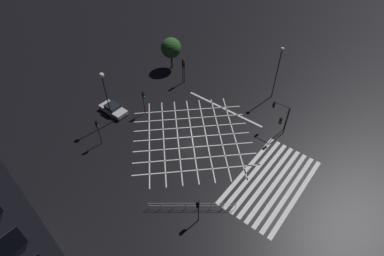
{
  "coord_description": "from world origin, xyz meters",
  "views": [
    {
      "loc": [
        -21.93,
        -17.67,
        28.14
      ],
      "look_at": [
        0.0,
        0.0,
        1.61
      ],
      "focal_mm": 28.0,
      "sensor_mm": 36.0,
      "label": 1
    }
  ],
  "objects_px": {
    "traffic_light_nw_cross": "(98,127)",
    "traffic_light_se_main": "(283,119)",
    "traffic_light_se_cross": "(280,111)",
    "traffic_light_median_north": "(144,98)",
    "street_lamp_west": "(104,85)",
    "traffic_light_ne_main": "(184,68)",
    "traffic_light_sw_cross": "(198,207)",
    "street_lamp_east": "(279,61)",
    "waiting_car": "(113,109)",
    "street_tree_near": "(171,48)",
    "traffic_light_ne_cross": "(183,66)"
  },
  "relations": [
    {
      "from": "traffic_light_se_main",
      "to": "traffic_light_ne_cross",
      "type": "height_order",
      "value": "traffic_light_ne_cross"
    },
    {
      "from": "traffic_light_sw_cross",
      "to": "street_lamp_west",
      "type": "xyz_separation_m",
      "value": [
        4.44,
        18.58,
        3.86
      ]
    },
    {
      "from": "traffic_light_se_main",
      "to": "street_lamp_west",
      "type": "bearing_deg",
      "value": -57.84
    },
    {
      "from": "traffic_light_ne_main",
      "to": "traffic_light_median_north",
      "type": "distance_m",
      "value": 9.43
    },
    {
      "from": "traffic_light_ne_main",
      "to": "traffic_light_ne_cross",
      "type": "height_order",
      "value": "traffic_light_ne_cross"
    },
    {
      "from": "traffic_light_sw_cross",
      "to": "street_tree_near",
      "type": "distance_m",
      "value": 29.63
    },
    {
      "from": "traffic_light_ne_main",
      "to": "traffic_light_se_cross",
      "type": "bearing_deg",
      "value": 87.59
    },
    {
      "from": "street_lamp_west",
      "to": "street_tree_near",
      "type": "distance_m",
      "value": 16.31
    },
    {
      "from": "traffic_light_ne_main",
      "to": "street_lamp_east",
      "type": "bearing_deg",
      "value": 113.34
    },
    {
      "from": "traffic_light_sw_cross",
      "to": "traffic_light_se_main",
      "type": "bearing_deg",
      "value": -92.72
    },
    {
      "from": "traffic_light_se_main",
      "to": "traffic_light_median_north",
      "type": "bearing_deg",
      "value": -65.13
    },
    {
      "from": "street_tree_near",
      "to": "traffic_light_ne_cross",
      "type": "bearing_deg",
      "value": -117.57
    },
    {
      "from": "traffic_light_nw_cross",
      "to": "waiting_car",
      "type": "distance_m",
      "value": 6.71
    },
    {
      "from": "traffic_light_ne_main",
      "to": "traffic_light_nw_cross",
      "type": "distance_m",
      "value": 17.24
    },
    {
      "from": "waiting_car",
      "to": "street_tree_near",
      "type": "bearing_deg",
      "value": 95.71
    },
    {
      "from": "street_lamp_west",
      "to": "traffic_light_se_cross",
      "type": "bearing_deg",
      "value": -54.99
    },
    {
      "from": "traffic_light_sw_cross",
      "to": "traffic_light_median_north",
      "type": "relative_size",
      "value": 0.87
    },
    {
      "from": "traffic_light_ne_cross",
      "to": "street_lamp_west",
      "type": "xyz_separation_m",
      "value": [
        -13.44,
        1.61,
        3.12
      ]
    },
    {
      "from": "traffic_light_se_main",
      "to": "street_lamp_east",
      "type": "height_order",
      "value": "street_lamp_east"
    },
    {
      "from": "street_lamp_east",
      "to": "waiting_car",
      "type": "relative_size",
      "value": 1.91
    },
    {
      "from": "traffic_light_se_main",
      "to": "traffic_light_se_cross",
      "type": "distance_m",
      "value": 1.25
    },
    {
      "from": "traffic_light_sw_cross",
      "to": "street_lamp_east",
      "type": "height_order",
      "value": "street_lamp_east"
    },
    {
      "from": "traffic_light_median_north",
      "to": "traffic_light_se_cross",
      "type": "xyz_separation_m",
      "value": [
        8.7,
        -16.23,
        0.48
      ]
    },
    {
      "from": "traffic_light_ne_cross",
      "to": "waiting_car",
      "type": "xyz_separation_m",
      "value": [
        -11.95,
        3.15,
        -2.58
      ]
    },
    {
      "from": "street_tree_near",
      "to": "traffic_light_ne_main",
      "type": "bearing_deg",
      "value": -115.75
    },
    {
      "from": "traffic_light_se_cross",
      "to": "traffic_light_ne_cross",
      "type": "height_order",
      "value": "traffic_light_ne_cross"
    },
    {
      "from": "traffic_light_ne_main",
      "to": "traffic_light_se_main",
      "type": "xyz_separation_m",
      "value": [
        -1.45,
        -17.78,
        0.05
      ]
    },
    {
      "from": "traffic_light_se_cross",
      "to": "traffic_light_nw_cross",
      "type": "bearing_deg",
      "value": 45.45
    },
    {
      "from": "traffic_light_ne_main",
      "to": "waiting_car",
      "type": "distance_m",
      "value": 12.73
    },
    {
      "from": "traffic_light_se_cross",
      "to": "street_lamp_east",
      "type": "height_order",
      "value": "street_lamp_east"
    },
    {
      "from": "traffic_light_ne_main",
      "to": "waiting_car",
      "type": "relative_size",
      "value": 0.9
    },
    {
      "from": "traffic_light_nw_cross",
      "to": "waiting_car",
      "type": "bearing_deg",
      "value": 126.19
    },
    {
      "from": "traffic_light_nw_cross",
      "to": "traffic_light_se_cross",
      "type": "height_order",
      "value": "traffic_light_se_cross"
    },
    {
      "from": "traffic_light_nw_cross",
      "to": "traffic_light_se_main",
      "type": "relative_size",
      "value": 1.04
    },
    {
      "from": "traffic_light_nw_cross",
      "to": "traffic_light_ne_cross",
      "type": "relative_size",
      "value": 0.9
    },
    {
      "from": "street_lamp_west",
      "to": "traffic_light_ne_main",
      "type": "bearing_deg",
      "value": -6.66
    },
    {
      "from": "traffic_light_ne_main",
      "to": "street_lamp_east",
      "type": "height_order",
      "value": "street_lamp_east"
    },
    {
      "from": "traffic_light_se_cross",
      "to": "waiting_car",
      "type": "height_order",
      "value": "traffic_light_se_cross"
    },
    {
      "from": "traffic_light_se_main",
      "to": "waiting_car",
      "type": "xyz_separation_m",
      "value": [
        -10.69,
        20.91,
        -2.25
      ]
    },
    {
      "from": "traffic_light_ne_cross",
      "to": "traffic_light_sw_cross",
      "type": "bearing_deg",
      "value": -46.51
    },
    {
      "from": "traffic_light_nw_cross",
      "to": "street_lamp_west",
      "type": "bearing_deg",
      "value": 121.25
    },
    {
      "from": "traffic_light_median_north",
      "to": "street_tree_near",
      "type": "relative_size",
      "value": 0.71
    },
    {
      "from": "traffic_light_nw_cross",
      "to": "street_tree_near",
      "type": "xyz_separation_m",
      "value": [
        19.44,
        5.16,
        0.88
      ]
    },
    {
      "from": "traffic_light_median_north",
      "to": "street_lamp_west",
      "type": "relative_size",
      "value": 0.48
    },
    {
      "from": "traffic_light_median_north",
      "to": "street_lamp_east",
      "type": "distance_m",
      "value": 19.72
    },
    {
      "from": "traffic_light_median_north",
      "to": "street_lamp_east",
      "type": "xyz_separation_m",
      "value": [
        15.0,
        -12.33,
        3.42
      ]
    },
    {
      "from": "traffic_light_sw_cross",
      "to": "traffic_light_ne_cross",
      "type": "bearing_deg",
      "value": -46.51
    },
    {
      "from": "traffic_light_se_cross",
      "to": "waiting_car",
      "type": "bearing_deg",
      "value": 29.76
    },
    {
      "from": "traffic_light_se_main",
      "to": "waiting_car",
      "type": "relative_size",
      "value": 0.88
    },
    {
      "from": "traffic_light_nw_cross",
      "to": "street_tree_near",
      "type": "height_order",
      "value": "street_tree_near"
    }
  ]
}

